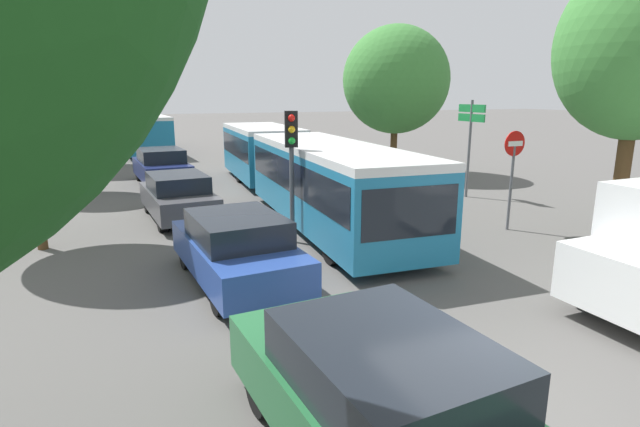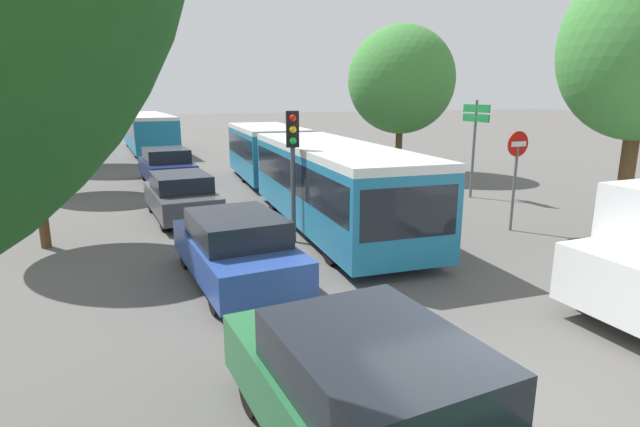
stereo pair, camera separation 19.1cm
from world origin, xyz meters
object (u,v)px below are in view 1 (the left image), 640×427
object	(u,v)px
queued_car_graphite	(178,196)
tree_right_near	(638,53)
tree_right_mid	(397,83)
articulated_bus	(295,165)
tree_left_distant	(53,72)
city_bus_rear	(141,130)
traffic_light	(291,147)
tree_left_mid	(17,80)
queued_car_blue	(237,249)
queued_car_navy	(161,166)
no_entry_sign	(513,165)
queued_car_green	(382,402)
tree_left_far	(42,92)
direction_sign_post	(470,129)

from	to	relation	value
queued_car_graphite	tree_right_near	size ratio (longest dim) A/B	0.59
tree_right_mid	articulated_bus	bearing A→B (deg)	-145.72
queued_car_graphite	tree_left_distant	world-z (taller)	tree_left_distant
city_bus_rear	tree_left_distant	size ratio (longest dim) A/B	1.44
traffic_light	tree_left_distant	world-z (taller)	tree_left_distant
tree_left_mid	tree_left_distant	xyz separation A→B (m)	(-0.52, 16.30, 0.81)
queued_car_blue	queued_car_navy	world-z (taller)	queued_car_navy
no_entry_sign	tree_right_near	bearing A→B (deg)	41.98
queued_car_green	tree_right_mid	size ratio (longest dim) A/B	0.64
tree_right_near	queued_car_green	bearing A→B (deg)	-153.69
queued_car_blue	queued_car_green	bearing A→B (deg)	177.31
city_bus_rear	tree_right_near	bearing A→B (deg)	-162.20
queued_car_blue	tree_left_mid	distance (m)	6.72
tree_left_far	queued_car_graphite	bearing A→B (deg)	-57.27
queued_car_navy	tree_left_mid	world-z (taller)	tree_left_mid
city_bus_rear	queued_car_blue	size ratio (longest dim) A/B	2.71
queued_car_green	queued_car_navy	world-z (taller)	queued_car_navy
direction_sign_post	tree_left_mid	size ratio (longest dim) A/B	0.55
direction_sign_post	tree_right_mid	bearing A→B (deg)	-95.02
city_bus_rear	direction_sign_post	world-z (taller)	direction_sign_post
queued_car_graphite	direction_sign_post	size ratio (longest dim) A/B	1.17
tree_left_mid	queued_car_blue	bearing A→B (deg)	-46.04
queued_car_green	tree_right_mid	bearing A→B (deg)	-35.18
no_entry_sign	articulated_bus	bearing A→B (deg)	-141.94
traffic_light	tree_left_distant	size ratio (longest dim) A/B	0.42
tree_right_near	queued_car_blue	bearing A→B (deg)	175.00
traffic_light	tree_right_mid	distance (m)	12.62
city_bus_rear	queued_car_graphite	xyz separation A→B (m)	(-0.25, -20.50, -0.72)
no_entry_sign	tree_right_near	distance (m)	3.92
tree_left_mid	tree_right_mid	distance (m)	16.31
queued_car_blue	tree_left_far	size ratio (longest dim) A/B	0.74
tree_left_far	no_entry_sign	bearing A→B (deg)	-41.68
no_entry_sign	tree_left_mid	size ratio (longest dim) A/B	0.43
city_bus_rear	tree_right_near	xyz separation A→B (m)	(10.07, -27.45, 3.33)
queued_car_navy	tree_right_near	world-z (taller)	tree_right_near
traffic_light	tree_left_far	world-z (taller)	tree_left_far
queued_car_green	tree_right_near	world-z (taller)	tree_right_near
articulated_bus	queued_car_green	distance (m)	13.01
queued_car_navy	city_bus_rear	bearing A→B (deg)	-4.03
queued_car_green	queued_car_blue	size ratio (longest dim) A/B	1.04
tree_left_far	city_bus_rear	bearing A→B (deg)	73.66
traffic_light	tree_right_near	bearing A→B (deg)	83.10
articulated_bus	queued_car_graphite	size ratio (longest dim) A/B	3.93
direction_sign_post	tree_right_near	xyz separation A→B (m)	(-0.22, -6.26, 2.22)
direction_sign_post	tree_right_near	size ratio (longest dim) A/B	0.50
tree_left_distant	tree_right_near	xyz separation A→B (m)	(14.49, -21.35, -0.15)
articulated_bus	queued_car_graphite	bearing A→B (deg)	-77.19
queued_car_graphite	tree_left_distant	distance (m)	15.58
tree_left_far	queued_car_navy	bearing A→B (deg)	7.40
queued_car_blue	tree_left_distant	size ratio (longest dim) A/B	0.53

